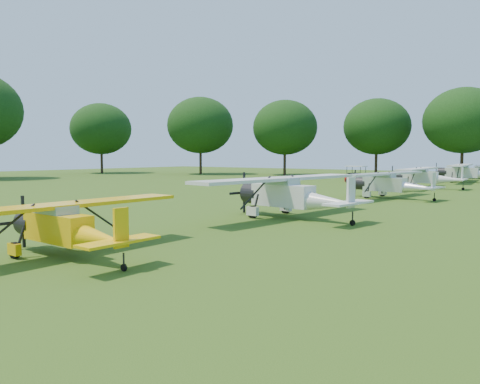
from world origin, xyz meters
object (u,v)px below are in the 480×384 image
object	(u,v)px
aircraft_4	(391,182)
golf_cart	(356,177)
aircraft_3	(291,192)
aircraft_5	(425,176)
aircraft_6	(467,171)
aircraft_2	(65,224)

from	to	relation	value
aircraft_4	golf_cart	xyz separation A→B (m)	(-10.28, 17.28, -0.56)
aircraft_3	aircraft_4	size ratio (longest dim) A/B	1.10
aircraft_5	aircraft_6	bearing A→B (deg)	82.39
aircraft_6	aircraft_5	bearing A→B (deg)	-100.34
aircraft_2	aircraft_6	world-z (taller)	aircraft_6
aircraft_3	aircraft_6	bearing A→B (deg)	96.33
aircraft_2	golf_cart	world-z (taller)	golf_cart
aircraft_4	aircraft_6	distance (m)	25.30
aircraft_4	aircraft_5	world-z (taller)	aircraft_5
aircraft_6	golf_cart	xyz separation A→B (m)	(-10.34, -8.02, -0.69)
aircraft_4	aircraft_5	xyz separation A→B (m)	(-0.96, 12.13, 0.05)
golf_cart	aircraft_3	bearing A→B (deg)	-64.31
aircraft_5	aircraft_3	bearing A→B (deg)	-91.65
golf_cart	aircraft_6	bearing A→B (deg)	45.69
golf_cart	aircraft_4	bearing A→B (deg)	-51.35
aircraft_2	golf_cart	size ratio (longest dim) A/B	3.76
aircraft_4	aircraft_5	bearing A→B (deg)	101.51
aircraft_3	aircraft_5	world-z (taller)	aircraft_3
aircraft_2	aircraft_5	bearing A→B (deg)	90.37
aircraft_4	aircraft_3	bearing A→B (deg)	-83.98
aircraft_5	golf_cart	distance (m)	10.67
golf_cart	aircraft_5	bearing A→B (deg)	-21.00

